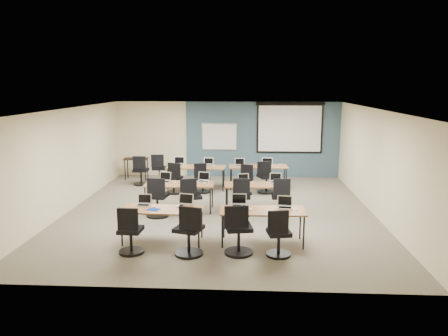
# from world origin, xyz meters

# --- Properties ---
(floor) EXTENTS (8.00, 9.00, 0.02)m
(floor) POSITION_xyz_m (0.00, 0.00, 0.00)
(floor) COLOR #6B6354
(floor) RESTS_ON ground
(ceiling) EXTENTS (8.00, 9.00, 0.02)m
(ceiling) POSITION_xyz_m (0.00, 0.00, 2.70)
(ceiling) COLOR white
(ceiling) RESTS_ON ground
(wall_back) EXTENTS (8.00, 0.04, 2.70)m
(wall_back) POSITION_xyz_m (0.00, 4.50, 1.35)
(wall_back) COLOR beige
(wall_back) RESTS_ON ground
(wall_front) EXTENTS (8.00, 0.04, 2.70)m
(wall_front) POSITION_xyz_m (0.00, -4.50, 1.35)
(wall_front) COLOR beige
(wall_front) RESTS_ON ground
(wall_left) EXTENTS (0.04, 9.00, 2.70)m
(wall_left) POSITION_xyz_m (-4.00, 0.00, 1.35)
(wall_left) COLOR beige
(wall_left) RESTS_ON ground
(wall_right) EXTENTS (0.04, 9.00, 2.70)m
(wall_right) POSITION_xyz_m (4.00, 0.00, 1.35)
(wall_right) COLOR beige
(wall_right) RESTS_ON ground
(blue_accent_panel) EXTENTS (5.50, 0.04, 2.70)m
(blue_accent_panel) POSITION_xyz_m (1.25, 4.47, 1.35)
(blue_accent_panel) COLOR #3D5977
(blue_accent_panel) RESTS_ON wall_back
(whiteboard) EXTENTS (1.28, 0.03, 0.98)m
(whiteboard) POSITION_xyz_m (-0.30, 4.43, 1.45)
(whiteboard) COLOR #9BA3AD
(whiteboard) RESTS_ON wall_back
(projector_screen) EXTENTS (2.40, 0.10, 1.82)m
(projector_screen) POSITION_xyz_m (2.20, 4.41, 1.89)
(projector_screen) COLOR black
(projector_screen) RESTS_ON wall_back
(training_table_front_left) EXTENTS (1.72, 0.72, 0.73)m
(training_table_front_left) POSITION_xyz_m (-1.07, -2.35, 0.68)
(training_table_front_left) COLOR #A96D2C
(training_table_front_left) RESTS_ON floor
(training_table_front_right) EXTENTS (1.78, 0.74, 0.73)m
(training_table_front_right) POSITION_xyz_m (1.05, -2.32, 0.68)
(training_table_front_right) COLOR #986C42
(training_table_front_right) RESTS_ON floor
(training_table_mid_left) EXTENTS (1.82, 0.76, 0.73)m
(training_table_mid_left) POSITION_xyz_m (-1.08, 0.03, 0.69)
(training_table_mid_left) COLOR olive
(training_table_mid_left) RESTS_ON floor
(training_table_mid_right) EXTENTS (1.68, 0.70, 0.73)m
(training_table_mid_right) POSITION_xyz_m (0.96, 0.05, 0.68)
(training_table_mid_right) COLOR brown
(training_table_mid_right) RESTS_ON floor
(training_table_back_left) EXTENTS (1.86, 0.77, 0.73)m
(training_table_back_left) POSITION_xyz_m (-0.91, 2.46, 0.69)
(training_table_back_left) COLOR brown
(training_table_back_left) RESTS_ON floor
(training_table_back_right) EXTENTS (1.87, 0.78, 0.73)m
(training_table_back_right) POSITION_xyz_m (1.07, 2.65, 0.69)
(training_table_back_right) COLOR #A66B43
(training_table_back_right) RESTS_ON floor
(laptop_0) EXTENTS (0.30, 0.26, 0.23)m
(laptop_0) POSITION_xyz_m (-1.52, -2.09, 0.79)
(laptop_0) COLOR #A8A8B0
(laptop_0) RESTS_ON training_table_front_left
(mouse_0) EXTENTS (0.07, 0.11, 0.04)m
(mouse_0) POSITION_xyz_m (-1.27, -2.23, 0.74)
(mouse_0) COLOR white
(mouse_0) RESTS_ON training_table_front_left
(task_chair_0) EXTENTS (0.50, 0.50, 0.98)m
(task_chair_0) POSITION_xyz_m (-1.57, -3.06, 0.40)
(task_chair_0) COLOR black
(task_chair_0) RESTS_ON floor
(laptop_1) EXTENTS (0.33, 0.28, 0.25)m
(laptop_1) POSITION_xyz_m (-0.60, -2.10, 0.79)
(laptop_1) COLOR silver
(laptop_1) RESTS_ON training_table_front_left
(mouse_1) EXTENTS (0.06, 0.09, 0.03)m
(mouse_1) POSITION_xyz_m (-0.42, -2.34, 0.74)
(mouse_1) COLOR white
(mouse_1) RESTS_ON training_table_front_left
(task_chair_1) EXTENTS (0.58, 0.56, 1.04)m
(task_chair_1) POSITION_xyz_m (-0.40, -3.09, 0.43)
(task_chair_1) COLOR black
(task_chair_1) RESTS_ON floor
(laptop_2) EXTENTS (0.33, 0.28, 0.25)m
(laptop_2) POSITION_xyz_m (0.55, -2.03, 0.79)
(laptop_2) COLOR #A2A2AB
(laptop_2) RESTS_ON training_table_front_right
(mouse_2) EXTENTS (0.09, 0.12, 0.04)m
(mouse_2) POSITION_xyz_m (0.80, -2.33, 0.74)
(mouse_2) COLOR white
(mouse_2) RESTS_ON training_table_front_right
(task_chair_2) EXTENTS (0.57, 0.57, 1.05)m
(task_chair_2) POSITION_xyz_m (0.55, -2.98, 0.43)
(task_chair_2) COLOR black
(task_chair_2) RESTS_ON floor
(laptop_3) EXTENTS (0.32, 0.27, 0.24)m
(laptop_3) POSITION_xyz_m (1.53, -2.11, 0.79)
(laptop_3) COLOR silver
(laptop_3) RESTS_ON training_table_front_right
(mouse_3) EXTENTS (0.09, 0.11, 0.03)m
(mouse_3) POSITION_xyz_m (1.74, -2.28, 0.74)
(mouse_3) COLOR white
(mouse_3) RESTS_ON training_table_front_right
(task_chair_3) EXTENTS (0.49, 0.49, 0.97)m
(task_chair_3) POSITION_xyz_m (1.34, -3.04, 0.40)
(task_chair_3) COLOR black
(task_chair_3) RESTS_ON floor
(laptop_4) EXTENTS (0.33, 0.28, 0.25)m
(laptop_4) POSITION_xyz_m (-1.51, 0.24, 0.79)
(laptop_4) COLOR #BABABF
(laptop_4) RESTS_ON training_table_mid_left
(mouse_4) EXTENTS (0.08, 0.12, 0.04)m
(mouse_4) POSITION_xyz_m (-1.20, 0.12, 0.74)
(mouse_4) COLOR white
(mouse_4) RESTS_ON training_table_mid_left
(task_chair_4) EXTENTS (0.56, 0.56, 1.04)m
(task_chair_4) POSITION_xyz_m (-1.55, -0.61, 0.43)
(task_chair_4) COLOR black
(task_chair_4) RESTS_ON floor
(laptop_5) EXTENTS (0.33, 0.28, 0.25)m
(laptop_5) POSITION_xyz_m (-0.45, 0.31, 0.79)
(laptop_5) COLOR #A0A0AA
(laptop_5) RESTS_ON training_table_mid_left
(mouse_5) EXTENTS (0.08, 0.10, 0.03)m
(mouse_5) POSITION_xyz_m (-0.40, 0.13, 0.74)
(mouse_5) COLOR white
(mouse_5) RESTS_ON training_table_mid_left
(task_chair_5) EXTENTS (0.53, 0.52, 1.00)m
(task_chair_5) POSITION_xyz_m (-0.70, -0.46, 0.41)
(task_chair_5) COLOR black
(task_chair_5) RESTS_ON floor
(laptop_6) EXTENTS (0.31, 0.26, 0.24)m
(laptop_6) POSITION_xyz_m (0.62, 0.22, 0.79)
(laptop_6) COLOR #B0AFBD
(laptop_6) RESTS_ON training_table_mid_right
(mouse_6) EXTENTS (0.07, 0.10, 0.03)m
(mouse_6) POSITION_xyz_m (0.86, 0.18, 0.74)
(mouse_6) COLOR white
(mouse_6) RESTS_ON training_table_mid_right
(task_chair_6) EXTENTS (0.52, 0.52, 1.00)m
(task_chair_6) POSITION_xyz_m (0.58, -0.37, 0.41)
(task_chair_6) COLOR black
(task_chair_6) RESTS_ON floor
(laptop_7) EXTENTS (0.31, 0.27, 0.24)m
(laptop_7) POSITION_xyz_m (1.48, 0.32, 0.79)
(laptop_7) COLOR silver
(laptop_7) RESTS_ON training_table_mid_right
(mouse_7) EXTENTS (0.07, 0.10, 0.04)m
(mouse_7) POSITION_xyz_m (1.75, 0.06, 0.74)
(mouse_7) COLOR white
(mouse_7) RESTS_ON training_table_mid_right
(task_chair_7) EXTENTS (0.53, 0.53, 1.01)m
(task_chair_7) POSITION_xyz_m (1.58, -0.35, 0.42)
(task_chair_7) COLOR black
(task_chair_7) RESTS_ON floor
(laptop_8) EXTENTS (0.34, 0.29, 0.26)m
(laptop_8) POSITION_xyz_m (-1.51, 2.73, 0.79)
(laptop_8) COLOR #ABABAB
(laptop_8) RESTS_ON training_table_back_left
(mouse_8) EXTENTS (0.08, 0.10, 0.03)m
(mouse_8) POSITION_xyz_m (-1.26, 2.51, 0.74)
(mouse_8) COLOR white
(mouse_8) RESTS_ON training_table_back_left
(task_chair_8) EXTENTS (0.51, 0.50, 0.98)m
(task_chair_8) POSITION_xyz_m (-1.53, 1.80, 0.40)
(task_chair_8) COLOR black
(task_chair_8) RESTS_ON floor
(laptop_9) EXTENTS (0.31, 0.26, 0.24)m
(laptop_9) POSITION_xyz_m (-0.54, 2.69, 0.79)
(laptop_9) COLOR #B3B3C1
(laptop_9) RESTS_ON training_table_back_left
(mouse_9) EXTENTS (0.07, 0.11, 0.04)m
(mouse_9) POSITION_xyz_m (-0.35, 2.57, 0.74)
(mouse_9) COLOR white
(mouse_9) RESTS_ON training_table_back_left
(task_chair_9) EXTENTS (0.47, 0.47, 0.95)m
(task_chair_9) POSITION_xyz_m (-0.68, 1.93, 0.39)
(task_chair_9) COLOR black
(task_chair_9) RESTS_ON floor
(laptop_10) EXTENTS (0.32, 0.27, 0.24)m
(laptop_10) POSITION_xyz_m (0.47, 2.64, 0.79)
(laptop_10) COLOR #BCBCBC
(laptop_10) RESTS_ON training_table_back_right
(mouse_10) EXTENTS (0.07, 0.10, 0.03)m
(mouse_10) POSITION_xyz_m (0.79, 2.43, 0.74)
(mouse_10) COLOR white
(mouse_10) RESTS_ON training_table_back_right
(task_chair_10) EXTENTS (0.49, 0.47, 0.96)m
(task_chair_10) POSITION_xyz_m (0.66, 1.79, 0.39)
(task_chair_10) COLOR black
(task_chair_10) RESTS_ON floor
(laptop_11) EXTENTS (0.34, 0.29, 0.26)m
(laptop_11) POSITION_xyz_m (1.36, 2.64, 0.79)
(laptop_11) COLOR #AAAAAA
(laptop_11) RESTS_ON training_table_back_right
(mouse_11) EXTENTS (0.09, 0.11, 0.03)m
(mouse_11) POSITION_xyz_m (1.65, 2.44, 0.74)
(mouse_11) COLOR white
(mouse_11) RESTS_ON training_table_back_right
(task_chair_11) EXTENTS (0.58, 0.55, 1.02)m
(task_chair_11) POSITION_xyz_m (1.29, 2.00, 0.42)
(task_chair_11) COLOR black
(task_chair_11) RESTS_ON floor
(blue_mousepad) EXTENTS (0.29, 0.26, 0.01)m
(blue_mousepad) POSITION_xyz_m (-1.24, -2.42, 0.73)
(blue_mousepad) COLOR navy
(blue_mousepad) RESTS_ON training_table_front_left
(snack_bowl) EXTENTS (0.40, 0.40, 0.08)m
(snack_bowl) POSITION_xyz_m (-0.50, -2.35, 0.77)
(snack_bowl) COLOR brown
(snack_bowl) RESTS_ON training_table_front_left
(snack_plate) EXTENTS (0.20, 0.20, 0.01)m
(snack_plate) POSITION_xyz_m (0.55, -2.35, 0.74)
(snack_plate) COLOR white
(snack_plate) RESTS_ON training_table_front_right
(coffee_cup) EXTENTS (0.08, 0.08, 0.06)m
(coffee_cup) POSITION_xyz_m (0.62, -2.33, 0.77)
(coffee_cup) COLOR white
(coffee_cup) RESTS_ON snack_plate
(utility_table) EXTENTS (0.84, 0.47, 0.75)m
(utility_table) POSITION_xyz_m (-3.20, 3.77, 0.64)
(utility_table) COLOR black
(utility_table) RESTS_ON floor
(spare_chair_a) EXTENTS (0.52, 0.52, 1.00)m
(spare_chair_a) POSITION_xyz_m (-2.28, 3.26, 0.41)
(spare_chair_a) COLOR black
(spare_chair_a) RESTS_ON floor
(spare_chair_b) EXTENTS (0.52, 0.52, 1.00)m
(spare_chair_b) POSITION_xyz_m (-2.82, 2.88, 0.41)
(spare_chair_b) COLOR black
(spare_chair_b) RESTS_ON floor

